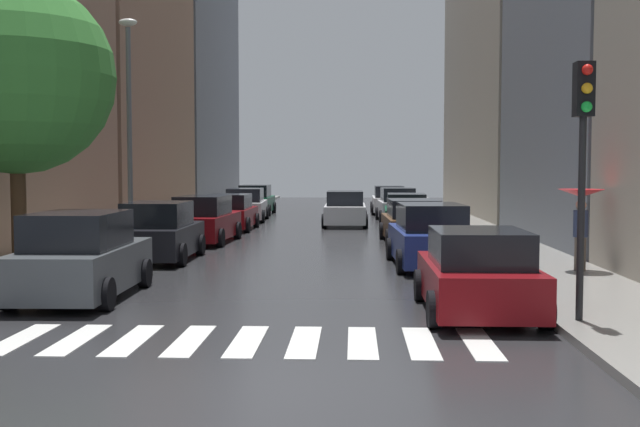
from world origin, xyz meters
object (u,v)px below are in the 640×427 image
(parked_car_left_third, at_px, (204,221))
(parked_car_left_fifth, at_px, (246,206))
(parked_car_left_nearest, at_px, (81,258))
(pedestrian_foreground, at_px, (581,209))
(parked_car_right_third, at_px, (412,223))
(parked_car_right_fourth, at_px, (406,213))
(parked_car_right_nearest, at_px, (478,274))
(parked_car_left_fourth, at_px, (229,213))
(parked_car_left_sixth, at_px, (256,201))
(parked_car_right_second, at_px, (430,237))
(traffic_light_right_corner, at_px, (583,133))
(lamp_post_left, at_px, (129,117))
(car_midroad, at_px, (345,209))
(parked_car_right_sixth, at_px, (389,201))
(parked_car_left_second, at_px, (159,233))
(street_tree_left, at_px, (16,77))
(parked_car_right_fifth, at_px, (397,206))

(parked_car_left_third, xyz_separation_m, parked_car_left_fifth, (-0.10, 11.32, -0.02))
(parked_car_left_nearest, xyz_separation_m, pedestrian_foreground, (11.27, 3.68, 0.84))
(parked_car_right_third, bearing_deg, parked_car_right_fourth, -3.54)
(parked_car_right_nearest, bearing_deg, parked_car_left_fourth, 22.20)
(parked_car_left_sixth, bearing_deg, parked_car_left_nearest, 179.83)
(parked_car_left_third, height_order, parked_car_right_fourth, parked_car_left_third)
(parked_car_left_nearest, xyz_separation_m, parked_car_right_second, (7.71, 5.40, -0.03))
(parked_car_left_nearest, relative_size, traffic_light_right_corner, 1.03)
(lamp_post_left, bearing_deg, car_midroad, 58.36)
(parked_car_left_fifth, xyz_separation_m, parked_car_right_sixth, (7.53, 6.38, -0.01))
(parked_car_right_fourth, distance_m, pedestrian_foreground, 14.20)
(parked_car_left_third, bearing_deg, parked_car_left_fourth, 2.67)
(parked_car_right_nearest, height_order, pedestrian_foreground, pedestrian_foreground)
(parked_car_right_second, height_order, parked_car_right_sixth, parked_car_right_second)
(parked_car_left_fourth, xyz_separation_m, parked_car_left_sixth, (-0.26, 10.96, 0.06))
(parked_car_left_third, relative_size, parked_car_right_sixth, 1.00)
(parked_car_left_third, distance_m, parked_car_left_fifth, 11.32)
(parked_car_left_second, relative_size, parked_car_left_fourth, 0.96)
(car_midroad, height_order, traffic_light_right_corner, traffic_light_right_corner)
(parked_car_left_third, height_order, lamp_post_left, lamp_post_left)
(parked_car_left_fifth, height_order, traffic_light_right_corner, traffic_light_right_corner)
(pedestrian_foreground, relative_size, street_tree_left, 0.29)
(parked_car_left_second, bearing_deg, parked_car_left_nearest, 179.80)
(parked_car_right_second, relative_size, pedestrian_foreground, 2.30)
(car_midroad, bearing_deg, parked_car_left_sixth, 31.99)
(parked_car_right_fourth, height_order, lamp_post_left, lamp_post_left)
(parked_car_right_sixth, bearing_deg, parked_car_left_second, 161.67)
(pedestrian_foreground, bearing_deg, parked_car_right_second, -26.60)
(parked_car_left_second, bearing_deg, parked_car_right_sixth, -18.94)
(parked_car_right_fifth, bearing_deg, parked_car_right_fourth, 178.42)
(parked_car_left_nearest, relative_size, parked_car_right_second, 0.95)
(parked_car_left_nearest, distance_m, parked_car_right_sixth, 30.42)
(parked_car_left_sixth, xyz_separation_m, parked_car_right_sixth, (7.70, 1.11, -0.03))
(traffic_light_right_corner, bearing_deg, parked_car_right_fifth, 93.57)
(parked_car_left_third, bearing_deg, car_midroad, -28.73)
(pedestrian_foreground, bearing_deg, street_tree_left, 3.58)
(car_midroad, bearing_deg, parked_car_right_second, -170.48)
(parked_car_left_third, relative_size, pedestrian_foreground, 2.29)
(parked_car_left_nearest, distance_m, parked_car_left_second, 6.43)
(parked_car_left_fifth, height_order, car_midroad, parked_car_left_fifth)
(parked_car_right_second, distance_m, parked_car_right_fourth, 12.05)
(parked_car_left_second, xyz_separation_m, parked_car_right_fifth, (7.85, 16.54, -0.01))
(parked_car_right_second, bearing_deg, street_tree_left, 102.84)
(parked_car_left_fifth, relative_size, pedestrian_foreground, 2.30)
(parked_car_right_fifth, xyz_separation_m, lamp_post_left, (-9.40, -14.09, 3.55))
(parked_car_left_fifth, bearing_deg, lamp_post_left, 170.40)
(parked_car_left_second, bearing_deg, parked_car_left_sixth, -0.42)
(parked_car_left_nearest, distance_m, parked_car_right_second, 9.41)
(parked_car_right_fifth, bearing_deg, parked_car_right_second, 177.39)
(parked_car_right_fourth, bearing_deg, parked_car_left_sixth, 37.95)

